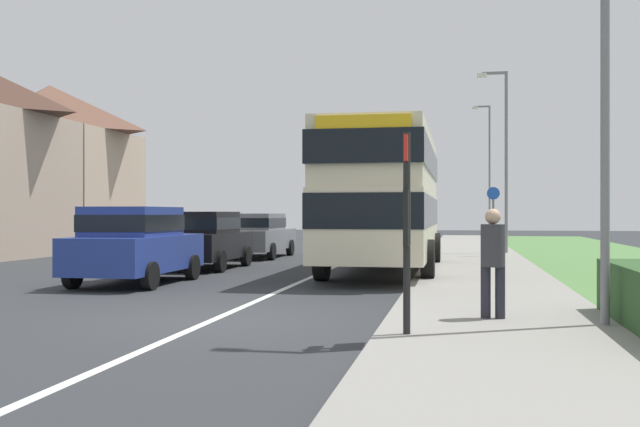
{
  "coord_description": "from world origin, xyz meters",
  "views": [
    {
      "loc": [
        3.62,
        -10.66,
        1.61
      ],
      "look_at": [
        0.67,
        5.06,
        1.6
      ],
      "focal_mm": 41.43,
      "sensor_mm": 36.0,
      "label": 1
    }
  ],
  "objects_px": {
    "parked_car_black": "(204,237)",
    "street_lamp_mid": "(503,149)",
    "double_decker_bus": "(385,193)",
    "pedestrian_at_stop": "(493,258)",
    "street_lamp_far": "(488,163)",
    "cycle_route_sign": "(493,218)",
    "bus_stop_sign": "(407,219)",
    "parked_car_grey": "(257,233)",
    "parked_car_blue": "(135,242)"
  },
  "relations": [
    {
      "from": "pedestrian_at_stop",
      "to": "parked_car_grey",
      "type": "bearing_deg",
      "value": 116.81
    },
    {
      "from": "parked_car_grey",
      "to": "pedestrian_at_stop",
      "type": "distance_m",
      "value": 16.92
    },
    {
      "from": "pedestrian_at_stop",
      "to": "street_lamp_far",
      "type": "distance_m",
      "value": 36.8
    },
    {
      "from": "pedestrian_at_stop",
      "to": "street_lamp_mid",
      "type": "xyz_separation_m",
      "value": [
        1.19,
        17.92,
        3.05
      ]
    },
    {
      "from": "parked_car_black",
      "to": "street_lamp_far",
      "type": "bearing_deg",
      "value": 71.48
    },
    {
      "from": "cycle_route_sign",
      "to": "street_lamp_far",
      "type": "bearing_deg",
      "value": 88.28
    },
    {
      "from": "double_decker_bus",
      "to": "street_lamp_far",
      "type": "distance_m",
      "value": 27.79
    },
    {
      "from": "double_decker_bus",
      "to": "parked_car_black",
      "type": "bearing_deg",
      "value": 175.57
    },
    {
      "from": "parked_car_blue",
      "to": "bus_stop_sign",
      "type": "xyz_separation_m",
      "value": [
        6.56,
        -6.48,
        0.59
      ]
    },
    {
      "from": "parked_car_blue",
      "to": "street_lamp_far",
      "type": "xyz_separation_m",
      "value": [
        9.01,
        31.67,
        3.78
      ]
    },
    {
      "from": "street_lamp_mid",
      "to": "cycle_route_sign",
      "type": "bearing_deg",
      "value": -101.66
    },
    {
      "from": "cycle_route_sign",
      "to": "street_lamp_far",
      "type": "distance_m",
      "value": 21.2
    },
    {
      "from": "double_decker_bus",
      "to": "street_lamp_mid",
      "type": "distance_m",
      "value": 9.65
    },
    {
      "from": "parked_car_grey",
      "to": "pedestrian_at_stop",
      "type": "bearing_deg",
      "value": -63.19
    },
    {
      "from": "double_decker_bus",
      "to": "parked_car_grey",
      "type": "xyz_separation_m",
      "value": [
        -5.21,
        5.94,
        -1.26
      ]
    },
    {
      "from": "parked_car_grey",
      "to": "pedestrian_at_stop",
      "type": "xyz_separation_m",
      "value": [
        7.63,
        -15.1,
        0.09
      ]
    },
    {
      "from": "double_decker_bus",
      "to": "parked_car_blue",
      "type": "relative_size",
      "value": 2.39
    },
    {
      "from": "parked_car_black",
      "to": "street_lamp_far",
      "type": "relative_size",
      "value": 0.48
    },
    {
      "from": "street_lamp_far",
      "to": "pedestrian_at_stop",
      "type": "bearing_deg",
      "value": -92.11
    },
    {
      "from": "parked_car_black",
      "to": "cycle_route_sign",
      "type": "distance_m",
      "value": 10.39
    },
    {
      "from": "parked_car_black",
      "to": "bus_stop_sign",
      "type": "xyz_separation_m",
      "value": [
        6.59,
        -11.15,
        0.63
      ]
    },
    {
      "from": "cycle_route_sign",
      "to": "street_lamp_mid",
      "type": "xyz_separation_m",
      "value": [
        0.47,
        2.28,
        2.59
      ]
    },
    {
      "from": "street_lamp_mid",
      "to": "parked_car_grey",
      "type": "bearing_deg",
      "value": -162.29
    },
    {
      "from": "parked_car_blue",
      "to": "street_lamp_mid",
      "type": "xyz_separation_m",
      "value": [
        8.86,
        13.01,
        3.07
      ]
    },
    {
      "from": "street_lamp_mid",
      "to": "street_lamp_far",
      "type": "relative_size",
      "value": 0.83
    },
    {
      "from": "double_decker_bus",
      "to": "parked_car_black",
      "type": "xyz_separation_m",
      "value": [
        -5.27,
        0.41,
        -1.23
      ]
    },
    {
      "from": "bus_stop_sign",
      "to": "street_lamp_far",
      "type": "bearing_deg",
      "value": 86.33
    },
    {
      "from": "pedestrian_at_stop",
      "to": "cycle_route_sign",
      "type": "relative_size",
      "value": 0.66
    },
    {
      "from": "parked_car_grey",
      "to": "pedestrian_at_stop",
      "type": "relative_size",
      "value": 2.75
    },
    {
      "from": "parked_car_grey",
      "to": "bus_stop_sign",
      "type": "height_order",
      "value": "bus_stop_sign"
    },
    {
      "from": "cycle_route_sign",
      "to": "street_lamp_mid",
      "type": "distance_m",
      "value": 3.48
    },
    {
      "from": "bus_stop_sign",
      "to": "street_lamp_far",
      "type": "relative_size",
      "value": 0.31
    },
    {
      "from": "parked_car_blue",
      "to": "parked_car_grey",
      "type": "relative_size",
      "value": 0.87
    },
    {
      "from": "parked_car_blue",
      "to": "street_lamp_mid",
      "type": "height_order",
      "value": "street_lamp_mid"
    },
    {
      "from": "pedestrian_at_stop",
      "to": "street_lamp_far",
      "type": "height_order",
      "value": "street_lamp_far"
    },
    {
      "from": "parked_car_grey",
      "to": "street_lamp_far",
      "type": "bearing_deg",
      "value": 67.31
    },
    {
      "from": "parked_car_blue",
      "to": "street_lamp_far",
      "type": "distance_m",
      "value": 33.15
    },
    {
      "from": "parked_car_grey",
      "to": "street_lamp_far",
      "type": "xyz_separation_m",
      "value": [
        8.98,
        21.47,
        3.85
      ]
    },
    {
      "from": "parked_car_black",
      "to": "street_lamp_mid",
      "type": "height_order",
      "value": "street_lamp_mid"
    },
    {
      "from": "double_decker_bus",
      "to": "pedestrian_at_stop",
      "type": "distance_m",
      "value": 9.55
    },
    {
      "from": "street_lamp_far",
      "to": "parked_car_blue",
      "type": "bearing_deg",
      "value": -105.89
    },
    {
      "from": "parked_car_blue",
      "to": "street_lamp_mid",
      "type": "bearing_deg",
      "value": 55.77
    },
    {
      "from": "parked_car_blue",
      "to": "parked_car_black",
      "type": "xyz_separation_m",
      "value": [
        -0.03,
        4.67,
        -0.05
      ]
    },
    {
      "from": "double_decker_bus",
      "to": "bus_stop_sign",
      "type": "relative_size",
      "value": 3.69
    },
    {
      "from": "parked_car_black",
      "to": "parked_car_grey",
      "type": "bearing_deg",
      "value": 89.33
    },
    {
      "from": "parked_car_grey",
      "to": "street_lamp_mid",
      "type": "bearing_deg",
      "value": 17.71
    },
    {
      "from": "parked_car_blue",
      "to": "street_lamp_far",
      "type": "height_order",
      "value": "street_lamp_far"
    },
    {
      "from": "pedestrian_at_stop",
      "to": "bus_stop_sign",
      "type": "relative_size",
      "value": 0.64
    },
    {
      "from": "double_decker_bus",
      "to": "cycle_route_sign",
      "type": "relative_size",
      "value": 3.81
    },
    {
      "from": "parked_car_blue",
      "to": "cycle_route_sign",
      "type": "height_order",
      "value": "cycle_route_sign"
    }
  ]
}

